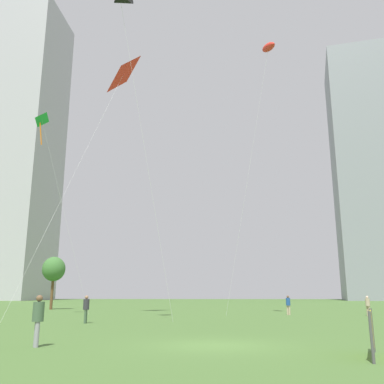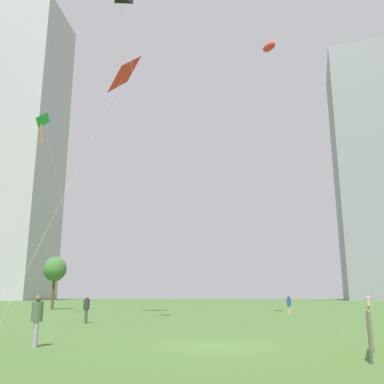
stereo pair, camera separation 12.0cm
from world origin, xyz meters
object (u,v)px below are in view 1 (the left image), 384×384
Objects in this scene: person_standing_4 at (38,317)px; kite_flying_2 at (42,124)px; event_banner at (372,332)px; park_tree_0 at (54,269)px; kite_flying_4 at (123,74)px; person_standing_5 at (368,304)px; kite_flying_5 at (268,48)px; person_standing_2 at (86,307)px; distant_highrise_0 at (25,146)px; person_standing_3 at (288,304)px; distant_highrise_1 at (376,173)px.

person_standing_4 is 26.22m from kite_flying_2.
kite_flying_2 is 32.82m from event_banner.
park_tree_0 is at bearing 172.02° from person_standing_4.
park_tree_0 is at bearing 125.56° from kite_flying_4.
event_banner is at bearing 51.97° from person_standing_4.
person_standing_5 is 23.76m from kite_flying_5.
kite_flying_2 is (-27.76, -2.61, 15.48)m from person_standing_5.
distant_highrise_0 reaches higher than person_standing_2.
park_tree_0 reaches higher than person_standing_5.
event_banner is (-1.98, -25.41, -0.25)m from person_standing_3.
event_banner is (19.52, -21.20, -15.72)m from kite_flying_2.
distant_highrise_1 is (56.07, 110.91, 36.59)m from person_standing_4.
park_tree_0 is (-24.25, 16.56, -18.63)m from kite_flying_5.
kite_flying_4 is 0.24× the size of distant_highrise_0.
distant_highrise_0 is at bearing -166.90° from distant_highrise_1.
event_banner is at bearing 39.06° from person_standing_2.
person_standing_3 is 0.95× the size of person_standing_4.
kite_flying_4 is (-20.97, -1.48, 20.77)m from person_standing_5.
distant_highrise_1 is at bearing 85.45° from person_standing_3.
event_banner is (10.70, -1.91, -0.30)m from person_standing_4.
person_standing_3 is 25.49m from event_banner.
distant_highrise_0 is (-64.72, 91.32, 24.35)m from kite_flying_5.
person_standing_5 is at bearing 112.47° from person_standing_2.
person_standing_3 is at bearing -25.43° from park_tree_0.
kite_flying_4 is (-0.18, 8.35, 20.74)m from person_standing_2.
kite_flying_2 is at bearing 179.48° from kite_flying_5.
person_standing_5 is at bearing 111.25° from person_standing_4.
person_standing_3 reaches higher than event_banner.
park_tree_0 is 2.55× the size of event_banner.
person_standing_3 is 6.47m from person_standing_5.
kite_flying_4 is at bearing 119.67° from event_banner.
park_tree_0 is at bearing 176.43° from person_standing_3.
distant_highrise_0 is at bearing 116.06° from kite_flying_2.
kite_flying_4 is (-14.70, -3.07, 20.76)m from person_standing_3.
person_standing_2 is 1.04× the size of person_standing_5.
kite_flying_4 is at bearing 51.21° from person_standing_5.
kite_flying_5 is 103.13m from distant_highrise_1.
kite_flying_4 is at bearing -58.30° from distant_highrise_0.
kite_flying_4 is at bearing -146.35° from person_standing_3.
distant_highrise_1 reaches higher than person_standing_5.
kite_flying_2 is (-6.97, 7.21, 15.45)m from person_standing_2.
distant_highrise_0 is at bearing 125.32° from kite_flying_5.
event_banner is (64.09, -112.34, -46.92)m from distant_highrise_0.
person_standing_3 is at bearing 32.93° from person_standing_5.
person_standing_2 reaches higher than person_standing_3.
person_standing_2 is 18.42m from kite_flying_2.
person_standing_4 is 38.10m from park_tree_0.
person_standing_5 is 0.07× the size of kite_flying_4.
kite_flying_5 is (-1.34, -4.39, 22.32)m from person_standing_3.
park_tree_0 is 0.06× the size of distant_highrise_0.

